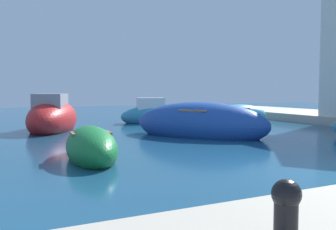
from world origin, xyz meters
TOP-DOWN VIEW (x-y plane):
  - ground at (0.00, 0.00)m, footprint 80.00×80.00m
  - moored_boat_0 at (0.97, 7.75)m, footprint 5.43×6.28m
  - moored_boat_1 at (-4.52, 13.13)m, footprint 4.03×5.95m
  - moored_boat_4 at (-4.68, 4.46)m, footprint 1.73×3.71m
  - moored_boat_5 at (7.08, 13.10)m, footprint 4.02×2.04m
  - moored_boat_6 at (1.94, 14.82)m, footprint 4.68×2.45m
  - mooring_bollard at (-4.63, -3.38)m, footprint 0.30×0.30m

SIDE VIEW (x-z plane):
  - ground at x=0.00m, z-range 0.00..0.00m
  - moored_boat_4 at x=-4.68m, z-range -0.28..0.99m
  - moored_boat_5 at x=7.08m, z-range -0.32..1.12m
  - moored_boat_6 at x=1.94m, z-range -0.47..1.40m
  - moored_boat_0 at x=0.97m, z-range -0.44..1.52m
  - moored_boat_1 at x=-4.52m, z-range -0.54..1.77m
  - mooring_bollard at x=-4.63m, z-range 0.54..1.19m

